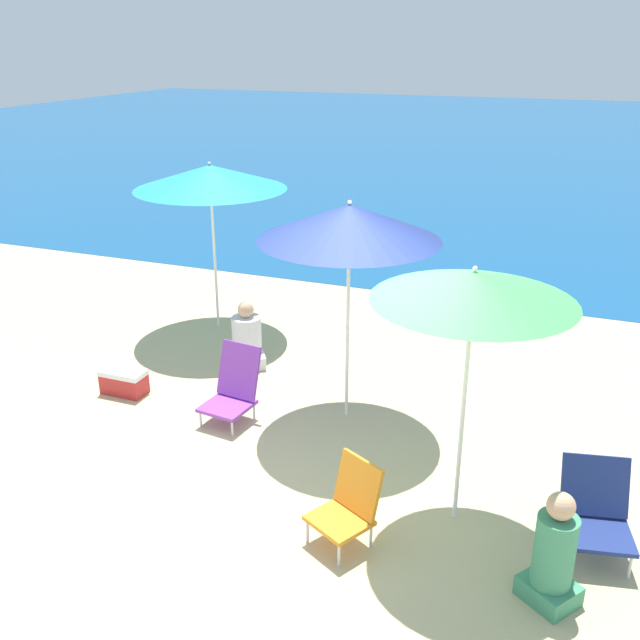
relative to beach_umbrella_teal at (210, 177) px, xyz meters
The scene contains 11 objects.
ground_plane 4.42m from the beach_umbrella_teal, 48.07° to the right, with size 60.00×60.00×0.00m, color #C6B284.
sea_water 22.52m from the beach_umbrella_teal, 83.34° to the left, with size 60.00×40.00×0.01m.
beach_umbrella_teal is the anchor object (origin of this frame).
beach_umbrella_green 4.99m from the beach_umbrella_teal, 37.81° to the right, with size 1.57×1.57×2.23m.
beach_umbrella_navy 3.03m from the beach_umbrella_teal, 34.39° to the right, with size 1.83×1.83×2.34m.
beach_chair_purple 3.14m from the beach_umbrella_teal, 57.52° to the right, with size 0.54×0.64×0.79m.
beach_chair_orange 5.16m from the beach_umbrella_teal, 48.89° to the right, with size 0.62×0.63×0.69m.
beach_chair_navy 6.13m from the beach_umbrella_teal, 31.20° to the right, with size 0.63×0.69×0.72m.
person_seated_near 2.23m from the beach_umbrella_teal, 45.70° to the right, with size 0.59×0.61×0.83m.
person_seated_far 6.31m from the beach_umbrella_teal, 38.40° to the right, with size 0.49×0.48×0.92m.
cooler_box 2.92m from the beach_umbrella_teal, 90.83° to the right, with size 0.52×0.27×0.29m.
Camera 1 is at (2.08, -5.25, 3.81)m, focal length 40.00 mm.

